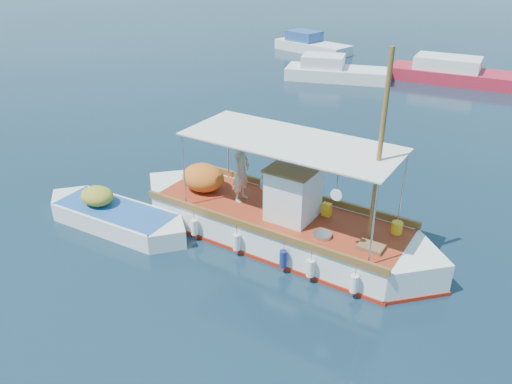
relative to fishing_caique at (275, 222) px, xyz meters
The scene contains 6 objects.
ground 0.83m from the fishing_caique, 11.41° to the left, with size 160.00×160.00×0.00m, color black.
fishing_caique is the anchor object (origin of this frame).
dinghy 5.41m from the fishing_caique, 151.85° to the right, with size 5.80×2.14×1.43m.
bg_boat_nw 20.54m from the fishing_caique, 113.15° to the left, with size 7.28×4.78×1.80m.
bg_boat_n 23.24m from the fishing_caique, 91.74° to the left, with size 10.57×4.38×1.80m.
bg_boat_far_w 29.48m from the fishing_caique, 118.59° to the left, with size 6.85×3.27×1.80m.
Camera 1 is at (7.03, -11.48, 8.67)m, focal length 35.00 mm.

